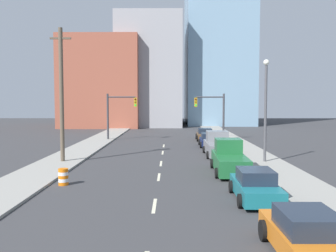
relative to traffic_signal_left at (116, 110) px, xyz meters
name	(u,v)px	position (x,y,z in m)	size (l,w,h in m)	color
sidewalk_left	(107,136)	(-2.04, 5.14, -3.56)	(3.42, 95.53, 0.14)	gray
sidewalk_right	(223,136)	(13.69, 5.14, -3.56)	(3.42, 95.53, 0.14)	gray
lane_stripe_at_14m	(154,206)	(5.83, -28.35, -3.62)	(0.16, 2.40, 0.01)	beige
lane_stripe_at_21m	(159,177)	(5.83, -21.92, -3.62)	(0.16, 2.40, 0.01)	beige
lane_stripe_at_26m	(161,163)	(5.83, -16.85, -3.62)	(0.16, 2.40, 0.01)	beige
lane_stripe_at_32m	(163,153)	(5.83, -10.85, -3.62)	(0.16, 2.40, 0.01)	beige
lane_stripe_at_37m	(164,146)	(5.83, -5.60, -3.62)	(0.16, 2.40, 0.01)	beige
building_brick_left	(104,83)	(-6.02, 25.77, 4.48)	(14.00, 16.00, 16.21)	#9E513D
building_office_center	(151,73)	(2.61, 29.77, 6.66)	(12.00, 20.00, 20.57)	#99999E
building_glass_right	(217,33)	(16.24, 33.77, 15.29)	(13.00, 20.00, 37.85)	#7A9EB7
traffic_signal_left	(116,110)	(0.00, 0.00, 0.00)	(3.66, 0.35, 5.64)	#38383D
traffic_signal_right	(215,110)	(11.90, 0.00, 0.00)	(3.66, 0.35, 5.64)	#38383D
utility_pole_left_mid	(62,94)	(-1.78, -16.57, 1.65)	(1.60, 0.32, 10.31)	brown
traffic_barrel	(63,177)	(0.47, -24.21, -3.15)	(0.56, 0.56, 0.95)	orange
street_lamp	(266,103)	(13.81, -16.61, 0.98)	(0.44, 0.44, 7.91)	#4C4C51
sedan_orange	(307,236)	(10.74, -34.04, -2.95)	(2.16, 4.64, 1.46)	orange
sedan_teal	(255,186)	(10.67, -27.33, -2.95)	(2.19, 4.54, 1.50)	#196B75
pickup_truck_green	(229,159)	(10.50, -20.38, -2.74)	(2.36, 5.74, 2.20)	#1E6033
pickup_truck_gray	(218,146)	(10.72, -12.57, -2.78)	(2.39, 5.68, 2.11)	slate
sedan_navy	(209,140)	(10.57, -6.19, -2.98)	(2.08, 4.30, 1.42)	#141E47
sedan_brown	(205,135)	(10.71, 0.00, -2.96)	(2.15, 4.33, 1.46)	brown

